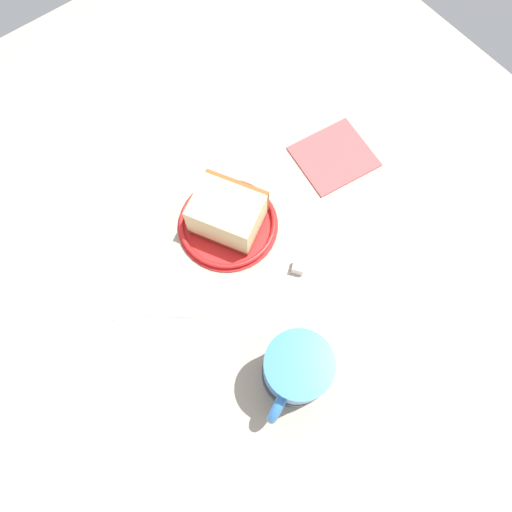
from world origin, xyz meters
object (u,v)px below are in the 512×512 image
(small_plate, at_px, (228,224))
(cake_slice, at_px, (227,213))
(folded_napkin, at_px, (334,156))
(sugar_cube, at_px, (299,267))
(tea_mug, at_px, (295,372))
(teaspoon, at_px, (135,314))

(small_plate, xyz_separation_m, cake_slice, (-0.00, 0.00, 0.03))
(folded_napkin, bearing_deg, sugar_cube, -56.47)
(folded_napkin, xyz_separation_m, sugar_cube, (0.10, -0.16, 0.01))
(tea_mug, bearing_deg, cake_slice, 163.71)
(small_plate, height_order, folded_napkin, small_plate)
(teaspoon, xyz_separation_m, folded_napkin, (-0.02, 0.37, -0.00))
(sugar_cube, bearing_deg, folded_napkin, 123.53)
(small_plate, height_order, tea_mug, tea_mug)
(cake_slice, bearing_deg, folded_napkin, 87.34)
(tea_mug, height_order, folded_napkin, tea_mug)
(small_plate, relative_size, sugar_cube, 8.85)
(small_plate, distance_m, sugar_cube, 0.12)
(cake_slice, relative_size, folded_napkin, 1.06)
(cake_slice, distance_m, sugar_cube, 0.12)
(cake_slice, distance_m, tea_mug, 0.23)
(cake_slice, bearing_deg, teaspoon, -80.58)
(small_plate, relative_size, teaspoon, 1.31)
(small_plate, xyz_separation_m, tea_mug, (0.22, -0.06, 0.04))
(folded_napkin, height_order, sugar_cube, sugar_cube)
(small_plate, relative_size, folded_napkin, 1.31)
(small_plate, distance_m, teaspoon, 0.18)
(tea_mug, bearing_deg, small_plate, 164.19)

